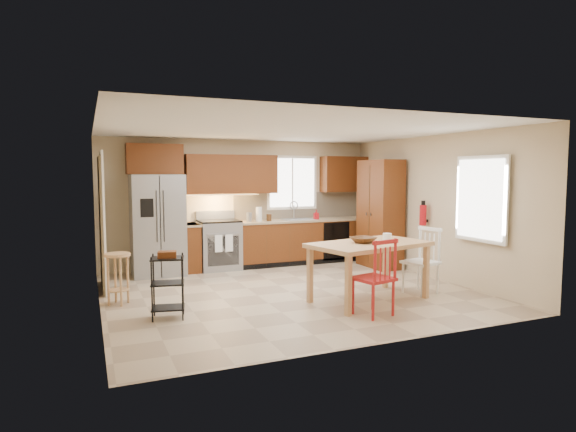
{
  "coord_description": "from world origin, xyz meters",
  "views": [
    {
      "loc": [
        -2.87,
        -6.75,
        1.83
      ],
      "look_at": [
        0.14,
        0.4,
        1.15
      ],
      "focal_mm": 30.0,
      "sensor_mm": 36.0,
      "label": 1
    }
  ],
  "objects_px": {
    "fire_extinguisher": "(423,215)",
    "table_jar": "(387,238)",
    "chair_red": "(373,277)",
    "refrigerator": "(158,225)",
    "pantry": "(380,214)",
    "utility_cart": "(168,287)",
    "range_stove": "(219,246)",
    "table_bowl": "(363,243)",
    "dining_table": "(369,272)",
    "soap_bottle": "(316,215)",
    "chair_white": "(421,261)",
    "bar_stool": "(118,279)"
  },
  "relations": [
    {
      "from": "fire_extinguisher",
      "to": "table_jar",
      "type": "bearing_deg",
      "value": -146.07
    },
    {
      "from": "chair_red",
      "to": "refrigerator",
      "type": "bearing_deg",
      "value": 108.42
    },
    {
      "from": "pantry",
      "to": "utility_cart",
      "type": "bearing_deg",
      "value": -157.13
    },
    {
      "from": "refrigerator",
      "to": "table_jar",
      "type": "height_order",
      "value": "refrigerator"
    },
    {
      "from": "range_stove",
      "to": "table_bowl",
      "type": "height_order",
      "value": "range_stove"
    },
    {
      "from": "range_stove",
      "to": "table_jar",
      "type": "relative_size",
      "value": 5.78
    },
    {
      "from": "dining_table",
      "to": "chair_red",
      "type": "distance_m",
      "value": 0.74
    },
    {
      "from": "pantry",
      "to": "utility_cart",
      "type": "relative_size",
      "value": 2.58
    },
    {
      "from": "soap_bottle",
      "to": "pantry",
      "type": "distance_m",
      "value": 1.31
    },
    {
      "from": "range_stove",
      "to": "chair_white",
      "type": "bearing_deg",
      "value": -52.0
    },
    {
      "from": "refrigerator",
      "to": "range_stove",
      "type": "bearing_deg",
      "value": 2.99
    },
    {
      "from": "range_stove",
      "to": "dining_table",
      "type": "distance_m",
      "value": 3.39
    },
    {
      "from": "pantry",
      "to": "refrigerator",
      "type": "bearing_deg",
      "value": 167.38
    },
    {
      "from": "fire_extinguisher",
      "to": "soap_bottle",
      "type": "bearing_deg",
      "value": 120.53
    },
    {
      "from": "utility_cart",
      "to": "dining_table",
      "type": "bearing_deg",
      "value": 6.95
    },
    {
      "from": "soap_bottle",
      "to": "fire_extinguisher",
      "type": "distance_m",
      "value": 2.27
    },
    {
      "from": "pantry",
      "to": "chair_red",
      "type": "bearing_deg",
      "value": -124.92
    },
    {
      "from": "range_stove",
      "to": "dining_table",
      "type": "xyz_separation_m",
      "value": [
        1.42,
        -3.08,
        -0.04
      ]
    },
    {
      "from": "table_jar",
      "to": "pantry",
      "type": "bearing_deg",
      "value": 59.04
    },
    {
      "from": "soap_bottle",
      "to": "fire_extinguisher",
      "type": "xyz_separation_m",
      "value": [
        1.15,
        -1.95,
        0.1
      ]
    },
    {
      "from": "pantry",
      "to": "utility_cart",
      "type": "xyz_separation_m",
      "value": [
        -4.39,
        -1.85,
        -0.64
      ]
    },
    {
      "from": "refrigerator",
      "to": "table_jar",
      "type": "relative_size",
      "value": 11.43
    },
    {
      "from": "table_bowl",
      "to": "utility_cart",
      "type": "bearing_deg",
      "value": 174.93
    },
    {
      "from": "dining_table",
      "to": "table_jar",
      "type": "relative_size",
      "value": 10.71
    },
    {
      "from": "dining_table",
      "to": "bar_stool",
      "type": "xyz_separation_m",
      "value": [
        -3.37,
        1.18,
        -0.05
      ]
    },
    {
      "from": "pantry",
      "to": "table_jar",
      "type": "bearing_deg",
      "value": -120.96
    },
    {
      "from": "table_jar",
      "to": "bar_stool",
      "type": "distance_m",
      "value": 3.92
    },
    {
      "from": "bar_stool",
      "to": "chair_red",
      "type": "bearing_deg",
      "value": -53.82
    },
    {
      "from": "range_stove",
      "to": "utility_cart",
      "type": "bearing_deg",
      "value": -116.41
    },
    {
      "from": "pantry",
      "to": "fire_extinguisher",
      "type": "xyz_separation_m",
      "value": [
        0.2,
        -1.05,
        0.05
      ]
    },
    {
      "from": "dining_table",
      "to": "table_jar",
      "type": "bearing_deg",
      "value": 3.23
    },
    {
      "from": "refrigerator",
      "to": "chair_white",
      "type": "height_order",
      "value": "refrigerator"
    },
    {
      "from": "soap_bottle",
      "to": "table_jar",
      "type": "height_order",
      "value": "soap_bottle"
    },
    {
      "from": "dining_table",
      "to": "soap_bottle",
      "type": "bearing_deg",
      "value": 65.68
    },
    {
      "from": "refrigerator",
      "to": "pantry",
      "type": "distance_m",
      "value": 4.23
    },
    {
      "from": "table_bowl",
      "to": "utility_cart",
      "type": "distance_m",
      "value": 2.76
    },
    {
      "from": "fire_extinguisher",
      "to": "table_bowl",
      "type": "bearing_deg",
      "value": -150.88
    },
    {
      "from": "range_stove",
      "to": "utility_cart",
      "type": "relative_size",
      "value": 1.13
    },
    {
      "from": "range_stove",
      "to": "chair_red",
      "type": "xyz_separation_m",
      "value": [
        1.07,
        -3.73,
        0.04
      ]
    },
    {
      "from": "fire_extinguisher",
      "to": "bar_stool",
      "type": "distance_m",
      "value": 5.18
    },
    {
      "from": "bar_stool",
      "to": "chair_white",
      "type": "bearing_deg",
      "value": -37.24
    },
    {
      "from": "chair_red",
      "to": "bar_stool",
      "type": "distance_m",
      "value": 3.53
    },
    {
      "from": "table_bowl",
      "to": "chair_red",
      "type": "bearing_deg",
      "value": -110.52
    },
    {
      "from": "utility_cart",
      "to": "pantry",
      "type": "bearing_deg",
      "value": 34.7
    },
    {
      "from": "bar_stool",
      "to": "soap_bottle",
      "type": "bearing_deg",
      "value": 1.92
    },
    {
      "from": "soap_bottle",
      "to": "fire_extinguisher",
      "type": "bearing_deg",
      "value": -59.47
    },
    {
      "from": "fire_extinguisher",
      "to": "chair_white",
      "type": "distance_m",
      "value": 1.42
    },
    {
      "from": "fire_extinguisher",
      "to": "table_bowl",
      "type": "xyz_separation_m",
      "value": [
        -1.87,
        -1.04,
        -0.26
      ]
    },
    {
      "from": "pantry",
      "to": "table_bowl",
      "type": "xyz_separation_m",
      "value": [
        -1.67,
        -2.09,
        -0.21
      ]
    },
    {
      "from": "utility_cart",
      "to": "refrigerator",
      "type": "bearing_deg",
      "value": 96.5
    }
  ]
}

